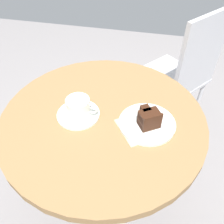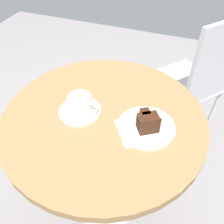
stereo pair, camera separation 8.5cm
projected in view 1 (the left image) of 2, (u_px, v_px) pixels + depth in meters
name	position (u px, v px, depth m)	size (l,w,h in m)	color
ground_plane	(106.00, 201.00, 1.39)	(4.40, 4.40, 0.01)	gray
cafe_table	(104.00, 135.00, 0.98)	(0.78, 0.78, 0.71)	olive
saucer	(78.00, 114.00, 0.89)	(0.16, 0.16, 0.01)	silver
coffee_cup	(79.00, 107.00, 0.87)	(0.12, 0.09, 0.07)	silver
teaspoon	(66.00, 114.00, 0.89)	(0.08, 0.08, 0.00)	#B7B7BC
cake_plate	(147.00, 123.00, 0.86)	(0.21, 0.21, 0.01)	silver
cake_slice	(149.00, 118.00, 0.83)	(0.09, 0.09, 0.07)	black
fork	(160.00, 125.00, 0.84)	(0.12, 0.12, 0.00)	#B7B7BC
napkin	(141.00, 126.00, 0.85)	(0.20, 0.20, 0.00)	tan
cafe_chair	(183.00, 72.00, 1.41)	(0.53, 0.53, 0.91)	#BCBCC1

